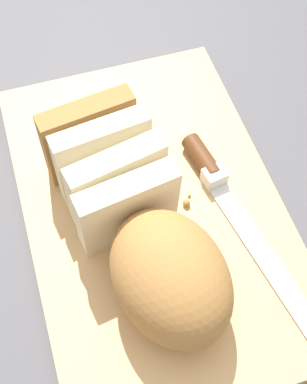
# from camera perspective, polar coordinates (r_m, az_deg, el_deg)

# --- Properties ---
(ground_plane) EXTENTS (3.00, 3.00, 0.00)m
(ground_plane) POSITION_cam_1_polar(r_m,az_deg,el_deg) (0.60, -0.00, -2.61)
(ground_plane) COLOR #4C4C51
(cutting_board) EXTENTS (0.43, 0.28, 0.02)m
(cutting_board) POSITION_cam_1_polar(r_m,az_deg,el_deg) (0.59, -0.00, -2.10)
(cutting_board) COLOR tan
(cutting_board) RESTS_ON ground_plane
(bread_loaf) EXTENTS (0.27, 0.14, 0.10)m
(bread_loaf) POSITION_cam_1_polar(r_m,az_deg,el_deg) (0.51, -0.99, -4.13)
(bread_loaf) COLOR #A8753D
(bread_loaf) RESTS_ON cutting_board
(bread_knife) EXTENTS (0.29, 0.06, 0.02)m
(bread_knife) POSITION_cam_1_polar(r_m,az_deg,el_deg) (0.59, 7.48, -0.25)
(bread_knife) COLOR silver
(bread_knife) RESTS_ON cutting_board
(crumb_near_knife) EXTENTS (0.01, 0.01, 0.01)m
(crumb_near_knife) POSITION_cam_1_polar(r_m,az_deg,el_deg) (0.61, -2.63, 2.55)
(crumb_near_knife) COLOR #A8753D
(crumb_near_knife) RESTS_ON cutting_board
(crumb_near_loaf) EXTENTS (0.01, 0.01, 0.01)m
(crumb_near_loaf) POSITION_cam_1_polar(r_m,az_deg,el_deg) (0.58, 3.45, -1.17)
(crumb_near_loaf) COLOR #A8753D
(crumb_near_loaf) RESTS_ON cutting_board
(crumb_stray_left) EXTENTS (0.01, 0.01, 0.01)m
(crumb_stray_left) POSITION_cam_1_polar(r_m,az_deg,el_deg) (0.54, 2.07, -9.43)
(crumb_stray_left) COLOR #A8753D
(crumb_stray_left) RESTS_ON cutting_board
(crumb_stray_right) EXTENTS (0.00, 0.00, 0.00)m
(crumb_stray_right) POSITION_cam_1_polar(r_m,az_deg,el_deg) (0.59, 3.76, -0.41)
(crumb_stray_right) COLOR #A8753D
(crumb_stray_right) RESTS_ON cutting_board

